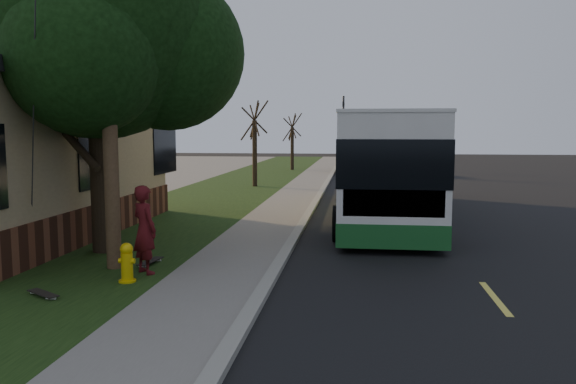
% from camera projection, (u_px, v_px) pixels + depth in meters
% --- Properties ---
extents(ground, '(120.00, 120.00, 0.00)m').
position_uv_depth(ground, '(265.00, 290.00, 10.13)').
color(ground, black).
rests_on(ground, ground).
extents(road, '(8.00, 80.00, 0.01)m').
position_uv_depth(road, '(425.00, 213.00, 19.50)').
color(road, black).
rests_on(road, ground).
extents(curb, '(0.25, 80.00, 0.12)m').
position_uv_depth(curb, '(311.00, 210.00, 19.99)').
color(curb, gray).
rests_on(curb, ground).
extents(sidewalk, '(2.00, 80.00, 0.08)m').
position_uv_depth(sidewalk, '(283.00, 210.00, 20.11)').
color(sidewalk, slate).
rests_on(sidewalk, ground).
extents(grass_verge, '(5.00, 80.00, 0.07)m').
position_uv_depth(grass_verge, '(189.00, 208.00, 20.54)').
color(grass_verge, black).
rests_on(grass_verge, ground).
extents(fire_hydrant, '(0.32, 0.32, 0.74)m').
position_uv_depth(fire_hydrant, '(127.00, 263.00, 10.40)').
color(fire_hydrant, '#DDB60B').
rests_on(fire_hydrant, grass_verge).
extents(utility_pole, '(2.86, 3.21, 9.07)m').
position_uv_depth(utility_pole, '(106.00, 40.00, 11.00)').
color(utility_pole, '#473321').
rests_on(utility_pole, ground).
extents(leafy_tree, '(6.30, 6.00, 7.80)m').
position_uv_depth(leafy_tree, '(101.00, 29.00, 12.68)').
color(leafy_tree, black).
rests_on(leafy_tree, grass_verge).
extents(bare_tree_near, '(1.38, 1.21, 4.31)m').
position_uv_depth(bare_tree_near, '(255.00, 145.00, 28.08)').
color(bare_tree_near, black).
rests_on(bare_tree_near, grass_verge).
extents(bare_tree_far, '(1.38, 1.21, 4.03)m').
position_uv_depth(bare_tree_far, '(292.00, 143.00, 39.87)').
color(bare_tree_far, black).
rests_on(bare_tree_far, grass_verge).
extents(traffic_signal, '(0.18, 0.22, 5.50)m').
position_uv_depth(traffic_signal, '(343.00, 127.00, 43.26)').
color(traffic_signal, '#2D2D30').
rests_on(traffic_signal, ground).
extents(transit_bus, '(2.86, 12.41, 3.36)m').
position_uv_depth(transit_bus, '(382.00, 163.00, 18.66)').
color(transit_bus, silver).
rests_on(transit_bus, ground).
extents(skateboarder, '(0.76, 0.72, 1.75)m').
position_uv_depth(skateboarder, '(145.00, 230.00, 10.98)').
color(skateboarder, '#4B0F12').
rests_on(skateboarder, grass_verge).
extents(skateboard_main, '(0.32, 0.84, 0.08)m').
position_uv_depth(skateboard_main, '(150.00, 261.00, 11.81)').
color(skateboard_main, black).
rests_on(skateboard_main, grass_verge).
extents(skateboard_spare, '(0.73, 0.55, 0.07)m').
position_uv_depth(skateboard_spare, '(43.00, 294.00, 9.50)').
color(skateboard_spare, black).
rests_on(skateboard_spare, grass_verge).
extents(distant_car, '(2.14, 5.10, 1.72)m').
position_uv_depth(distant_car, '(356.00, 160.00, 37.75)').
color(distant_car, black).
rests_on(distant_car, ground).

